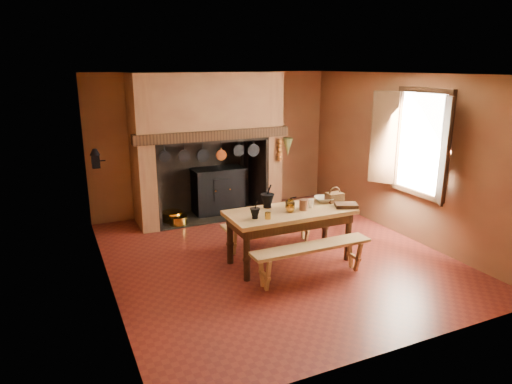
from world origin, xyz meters
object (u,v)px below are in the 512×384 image
bench_front (312,254)px  iron_range (218,190)px  work_table (290,219)px  coffee_grinder (290,204)px  wicker_basket (334,197)px  mixing_bowl (324,199)px

bench_front → iron_range: bearing=92.6°
work_table → bench_front: bearing=-90.0°
work_table → bench_front: size_ratio=1.06×
work_table → bench_front: work_table is taller
coffee_grinder → bench_front: bearing=-74.3°
wicker_basket → coffee_grinder: bearing=-176.6°
iron_range → wicker_basket: (1.01, -2.63, 0.42)m
work_table → wicker_basket: wicker_basket is taller
work_table → wicker_basket: (0.85, 0.10, 0.21)m
iron_range → bench_front: iron_range is taller
coffee_grinder → mixing_bowl: (0.67, 0.10, -0.03)m
iron_range → wicker_basket: bearing=-69.0°
iron_range → bench_front: bearing=-87.4°
coffee_grinder → wicker_basket: (0.82, 0.03, 0.01)m
bench_front → coffee_grinder: bearing=87.0°
iron_range → work_table: iron_range is taller
mixing_bowl → wicker_basket: size_ratio=1.19×
wicker_basket → work_table: bearing=-172.2°
work_table → wicker_basket: size_ratio=7.33×
bench_front → work_table: bearing=90.0°
mixing_bowl → iron_range: bearing=108.5°
mixing_bowl → bench_front: bearing=-130.9°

